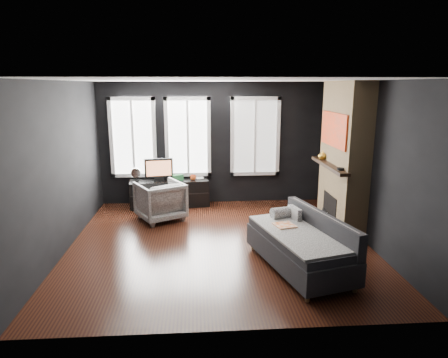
{
  "coord_description": "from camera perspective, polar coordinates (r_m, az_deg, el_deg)",
  "views": [
    {
      "loc": [
        -0.37,
        -6.36,
        2.63
      ],
      "look_at": [
        0.1,
        0.3,
        1.05
      ],
      "focal_mm": 32.0,
      "sensor_mm": 36.0,
      "label": 1
    }
  ],
  "objects": [
    {
      "name": "floor",
      "position": [
        6.89,
        -0.66,
        -9.12
      ],
      "size": [
        5.0,
        5.0,
        0.0
      ],
      "primitive_type": "plane",
      "color": "black",
      "rests_on": "ground"
    },
    {
      "name": "ceiling",
      "position": [
        6.37,
        -0.73,
        13.95
      ],
      "size": [
        5.0,
        5.0,
        0.0
      ],
      "primitive_type": "plane",
      "color": "white",
      "rests_on": "ground"
    },
    {
      "name": "wall_back",
      "position": [
        8.96,
        -1.63,
        5.1
      ],
      "size": [
        5.0,
        0.02,
        2.7
      ],
      "primitive_type": "cube",
      "color": "black",
      "rests_on": "ground"
    },
    {
      "name": "wall_left",
      "position": [
        6.83,
        -22.14,
        1.52
      ],
      "size": [
        0.02,
        5.0,
        2.7
      ],
      "primitive_type": "cube",
      "color": "black",
      "rests_on": "ground"
    },
    {
      "name": "wall_right",
      "position": [
        7.09,
        19.93,
        2.11
      ],
      "size": [
        0.02,
        5.0,
        2.7
      ],
      "primitive_type": "cube",
      "color": "black",
      "rests_on": "ground"
    },
    {
      "name": "windows",
      "position": [
        8.82,
        -4.64,
        11.65
      ],
      "size": [
        4.0,
        0.16,
        1.76
      ],
      "primitive_type": null,
      "color": "white",
      "rests_on": "wall_back"
    },
    {
      "name": "fireplace",
      "position": [
        7.56,
        16.73,
        3.0
      ],
      "size": [
        0.7,
        1.62,
        2.7
      ],
      "primitive_type": null,
      "color": "#93724C",
      "rests_on": "floor"
    },
    {
      "name": "sofa",
      "position": [
        5.95,
        10.7,
        -8.84
      ],
      "size": [
        1.41,
        2.09,
        0.82
      ],
      "primitive_type": null,
      "rotation": [
        0.0,
        0.0,
        0.26
      ],
      "color": "black",
      "rests_on": "floor"
    },
    {
      "name": "stripe_pillow",
      "position": [
        6.42,
        10.05,
        -5.42
      ],
      "size": [
        0.16,
        0.34,
        0.33
      ],
      "primitive_type": "cube",
      "rotation": [
        0.0,
        0.0,
        0.25
      ],
      "color": "gray",
      "rests_on": "sofa"
    },
    {
      "name": "armchair",
      "position": [
        8.02,
        -9.11,
        -2.82
      ],
      "size": [
        1.09,
        1.07,
        0.85
      ],
      "primitive_type": "imported",
      "rotation": [
        0.0,
        0.0,
        -2.65
      ],
      "color": "white",
      "rests_on": "floor"
    },
    {
      "name": "media_console",
      "position": [
        8.93,
        -7.78,
        -1.98
      ],
      "size": [
        1.75,
        0.7,
        0.59
      ],
      "primitive_type": null,
      "rotation": [
        0.0,
        0.0,
        0.1
      ],
      "color": "black",
      "rests_on": "floor"
    },
    {
      "name": "monitor",
      "position": [
        8.79,
        -9.31,
        1.55
      ],
      "size": [
        0.63,
        0.24,
        0.55
      ],
      "primitive_type": null,
      "rotation": [
        0.0,
        0.0,
        0.17
      ],
      "color": "black",
      "rests_on": "media_console"
    },
    {
      "name": "desk_fan",
      "position": [
        8.84,
        -12.48,
        0.64
      ],
      "size": [
        0.22,
        0.22,
        0.3
      ],
      "primitive_type": null,
      "rotation": [
        0.0,
        0.0,
        0.02
      ],
      "color": "gray",
      "rests_on": "media_console"
    },
    {
      "name": "mug",
      "position": [
        8.8,
        -4.44,
        0.3
      ],
      "size": [
        0.17,
        0.15,
        0.13
      ],
      "primitive_type": "imported",
      "rotation": [
        0.0,
        0.0,
        0.42
      ],
      "color": "#ED5A22",
      "rests_on": "media_console"
    },
    {
      "name": "book",
      "position": [
        8.93,
        -3.99,
        0.79
      ],
      "size": [
        0.16,
        0.02,
        0.22
      ],
      "primitive_type": "imported",
      "rotation": [
        0.0,
        0.0,
        0.03
      ],
      "color": "#AD9F8A",
      "rests_on": "media_console"
    },
    {
      "name": "storage_box",
      "position": [
        8.82,
        -6.62,
        0.24
      ],
      "size": [
        0.26,
        0.2,
        0.12
      ],
      "primitive_type": "cube",
      "rotation": [
        0.0,
        0.0,
        0.27
      ],
      "color": "#286C39",
      "rests_on": "media_console"
    },
    {
      "name": "mantel_vase",
      "position": [
        7.9,
        13.88,
        3.33
      ],
      "size": [
        0.21,
        0.22,
        0.17
      ],
      "primitive_type": "imported",
      "rotation": [
        0.0,
        0.0,
        -0.32
      ],
      "color": "yellow",
      "rests_on": "fireplace"
    },
    {
      "name": "mantel_clock",
      "position": [
        6.99,
        16.32,
        1.38
      ],
      "size": [
        0.14,
        0.14,
        0.04
      ],
      "primitive_type": "cylinder",
      "rotation": [
        0.0,
        0.0,
        -0.19
      ],
      "color": "black",
      "rests_on": "fireplace"
    }
  ]
}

